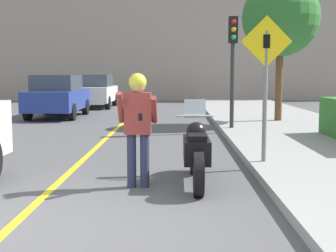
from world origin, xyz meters
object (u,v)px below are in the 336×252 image
object	(u,v)px
motorcycle	(196,152)
parked_car_white	(95,91)
person_biker	(138,118)
street_tree	(281,18)
parked_car_blue	(58,96)
crossing_sign	(266,75)
traffic_light	(233,50)

from	to	relation	value
motorcycle	parked_car_white	size ratio (longest dim) A/B	0.52
motorcycle	person_biker	world-z (taller)	person_biker
street_tree	parked_car_blue	world-z (taller)	street_tree
parked_car_white	parked_car_blue	bearing A→B (deg)	-95.57
crossing_sign	street_tree	world-z (taller)	street_tree
motorcycle	parked_car_blue	distance (m)	12.30
person_biker	parked_car_blue	bearing A→B (deg)	109.69
traffic_light	street_tree	distance (m)	3.13
street_tree	parked_car_blue	distance (m)	8.99
crossing_sign	motorcycle	bearing A→B (deg)	-138.47
traffic_light	motorcycle	bearing A→B (deg)	-101.61
crossing_sign	parked_car_white	distance (m)	16.63
motorcycle	street_tree	size ratio (longest dim) A/B	0.46
person_biker	traffic_light	distance (m)	7.19
parked_car_blue	person_biker	bearing A→B (deg)	-70.31
street_tree	parked_car_white	bearing A→B (deg)	133.60
motorcycle	parked_car_blue	bearing A→B (deg)	114.04
crossing_sign	parked_car_blue	xyz separation A→B (m)	(-6.29, 10.10, -0.86)
motorcycle	parked_car_white	bearing A→B (deg)	104.99
person_biker	parked_car_blue	world-z (taller)	person_biker
person_biker	traffic_light	size ratio (longest dim) A/B	0.54
parked_car_white	crossing_sign	bearing A→B (deg)	-69.74
crossing_sign	person_biker	bearing A→B (deg)	-147.38
street_tree	parked_car_blue	size ratio (longest dim) A/B	1.13
traffic_light	street_tree	size ratio (longest dim) A/B	0.68
crossing_sign	traffic_light	xyz separation A→B (m)	(0.05, 5.31, 0.69)
traffic_light	parked_car_white	xyz separation A→B (m)	(-5.80, 10.27, -1.55)
crossing_sign	parked_car_white	bearing A→B (deg)	110.26
parked_car_blue	parked_car_white	size ratio (longest dim) A/B	1.00
traffic_light	street_tree	world-z (taller)	street_tree
motorcycle	street_tree	bearing A→B (deg)	69.95
traffic_light	person_biker	bearing A→B (deg)	-108.32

